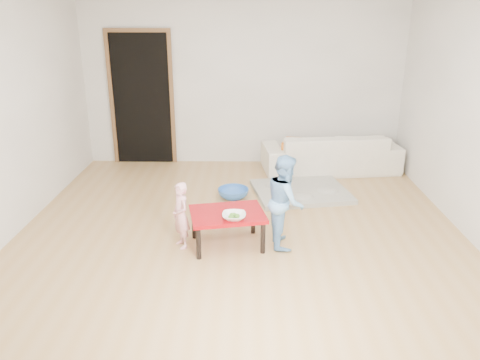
{
  "coord_description": "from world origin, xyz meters",
  "views": [
    {
      "loc": [
        0.08,
        -4.9,
        2.35
      ],
      "look_at": [
        0.0,
        -0.2,
        0.65
      ],
      "focal_mm": 35.0,
      "sensor_mm": 36.0,
      "label": 1
    }
  ],
  "objects_px": {
    "red_table": "(227,229)",
    "child_pink": "(181,215)",
    "basin": "(233,193)",
    "bowl": "(234,216)",
    "child_blue": "(285,201)",
    "sofa": "(330,152)"
  },
  "relations": [
    {
      "from": "bowl",
      "to": "child_pink",
      "type": "relative_size",
      "value": 0.34
    },
    {
      "from": "red_table",
      "to": "child_pink",
      "type": "xyz_separation_m",
      "value": [
        -0.48,
        -0.03,
        0.17
      ]
    },
    {
      "from": "red_table",
      "to": "child_pink",
      "type": "bearing_deg",
      "value": -176.09
    },
    {
      "from": "red_table",
      "to": "child_pink",
      "type": "relative_size",
      "value": 1.06
    },
    {
      "from": "bowl",
      "to": "child_blue",
      "type": "bearing_deg",
      "value": 21.58
    },
    {
      "from": "child_pink",
      "to": "basin",
      "type": "bearing_deg",
      "value": 129.77
    },
    {
      "from": "red_table",
      "to": "basin",
      "type": "distance_m",
      "value": 1.35
    },
    {
      "from": "basin",
      "to": "sofa",
      "type": "bearing_deg",
      "value": 38.14
    },
    {
      "from": "bowl",
      "to": "child_pink",
      "type": "height_order",
      "value": "child_pink"
    },
    {
      "from": "red_table",
      "to": "bowl",
      "type": "relative_size",
      "value": 3.17
    },
    {
      "from": "red_table",
      "to": "basin",
      "type": "height_order",
      "value": "red_table"
    },
    {
      "from": "sofa",
      "to": "child_pink",
      "type": "distance_m",
      "value": 3.21
    },
    {
      "from": "bowl",
      "to": "child_pink",
      "type": "bearing_deg",
      "value": 167.13
    },
    {
      "from": "red_table",
      "to": "basin",
      "type": "bearing_deg",
      "value": 89.11
    },
    {
      "from": "sofa",
      "to": "red_table",
      "type": "height_order",
      "value": "sofa"
    },
    {
      "from": "child_blue",
      "to": "bowl",
      "type": "bearing_deg",
      "value": 109.34
    },
    {
      "from": "bowl",
      "to": "basin",
      "type": "bearing_deg",
      "value": 92.08
    },
    {
      "from": "sofa",
      "to": "basin",
      "type": "relative_size",
      "value": 5.01
    },
    {
      "from": "bowl",
      "to": "basin",
      "type": "height_order",
      "value": "bowl"
    },
    {
      "from": "sofa",
      "to": "bowl",
      "type": "xyz_separation_m",
      "value": [
        -1.41,
        -2.66,
        0.11
      ]
    },
    {
      "from": "bowl",
      "to": "child_blue",
      "type": "xyz_separation_m",
      "value": [
        0.53,
        0.21,
        0.08
      ]
    },
    {
      "from": "child_blue",
      "to": "basin",
      "type": "xyz_separation_m",
      "value": [
        -0.58,
        1.29,
        -0.43
      ]
    }
  ]
}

